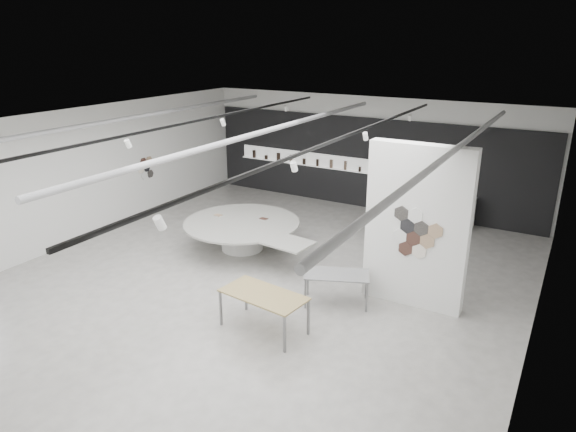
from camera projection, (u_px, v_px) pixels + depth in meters
The scene contains 7 objects.
room at pixel (250, 202), 11.73m from camera, with size 12.02×14.02×3.82m.
back_wall_display at pixel (364, 163), 17.57m from camera, with size 11.80×0.27×3.10m.
partition_column at pixel (417, 227), 10.94m from camera, with size 2.20×0.38×3.60m.
display_island at pixel (243, 232), 14.23m from camera, with size 4.26×3.54×0.82m.
sample_table_wood at pixel (263, 297), 10.21m from camera, with size 1.82×1.07×0.81m.
sample_table_stone at pixel (337, 276), 11.28m from camera, with size 1.57×1.19×0.72m.
kitchen_counter at pixel (448, 211), 16.15m from camera, with size 1.68×0.75×1.30m.
Camera 1 is at (6.25, -9.25, 5.64)m, focal length 32.00 mm.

